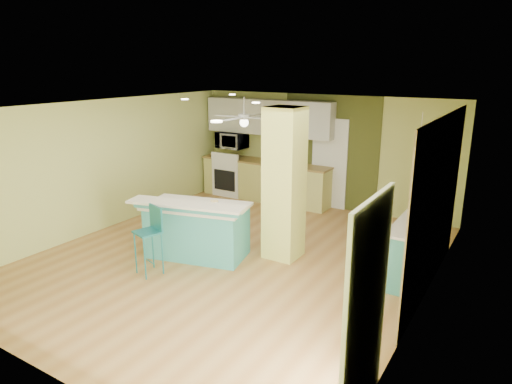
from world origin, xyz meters
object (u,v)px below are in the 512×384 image
at_px(fruit_bowl, 270,161).
at_px(bar_stool, 151,229).
at_px(canister, 215,205).
at_px(side_counter, 413,252).
at_px(peninsula, 197,229).

bearing_deg(fruit_bowl, bar_stool, -85.11).
xyz_separation_m(bar_stool, canister, (0.58, 0.84, 0.25)).
bearing_deg(fruit_bowl, canister, -74.56).
height_order(side_counter, canister, canister).
bearing_deg(peninsula, side_counter, 3.35).
xyz_separation_m(peninsula, fruit_bowl, (-0.53, 3.37, 0.50)).
bearing_deg(side_counter, fruit_bowl, 148.24).
distance_m(bar_stool, side_counter, 3.94).
xyz_separation_m(side_counter, fruit_bowl, (-3.82, 2.37, 0.54)).
distance_m(peninsula, fruit_bowl, 3.45).
relative_size(fruit_bowl, canister, 2.28).
height_order(fruit_bowl, canister, canister).
xyz_separation_m(side_counter, canister, (-2.89, -1.03, 0.53)).
height_order(side_counter, fruit_bowl, fruit_bowl).
xyz_separation_m(peninsula, canister, (0.40, -0.03, 0.49)).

